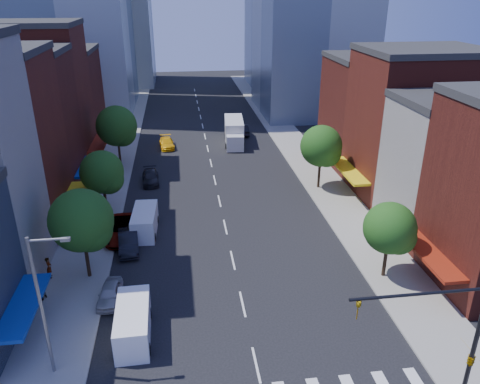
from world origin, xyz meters
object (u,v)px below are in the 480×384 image
at_px(traffic_car_far, 234,117).
at_px(parked_car_second, 128,241).
at_px(parked_car_third, 122,229).
at_px(traffic_car_oncoming, 242,129).
at_px(taxi, 167,143).
at_px(pedestrian_far, 40,290).
at_px(pedestrian_near, 49,268).
at_px(parked_car_front, 110,293).
at_px(box_truck, 234,132).
at_px(cargo_van_far, 145,222).
at_px(parked_car_rear, 151,177).
at_px(cargo_van_near, 133,324).

bearing_deg(traffic_car_far, parked_car_second, 64.91).
relative_size(parked_car_third, traffic_car_oncoming, 1.19).
distance_m(taxi, pedestrian_far, 36.02).
distance_m(parked_car_second, traffic_car_oncoming, 36.29).
distance_m(parked_car_third, pedestrian_near, 7.88).
bearing_deg(parked_car_front, box_truck, 73.96).
bearing_deg(pedestrian_far, traffic_car_far, -174.02).
bearing_deg(pedestrian_near, cargo_van_far, -60.66).
distance_m(cargo_van_far, pedestrian_far, 11.79).
bearing_deg(traffic_car_oncoming, parked_car_rear, 53.66).
height_order(traffic_car_oncoming, traffic_car_far, traffic_car_oncoming).
height_order(parked_car_rear, traffic_car_oncoming, traffic_car_oncoming).
distance_m(parked_car_front, pedestrian_near, 6.13).
xyz_separation_m(cargo_van_far, pedestrian_far, (-6.96, -9.51, -0.10)).
height_order(cargo_van_near, traffic_car_oncoming, cargo_van_near).
height_order(parked_car_second, pedestrian_near, pedestrian_near).
distance_m(parked_car_third, cargo_van_far, 2.09).
xyz_separation_m(taxi, pedestrian_far, (-8.73, -34.94, 0.31)).
relative_size(cargo_van_far, traffic_car_far, 1.36).
bearing_deg(box_truck, traffic_car_oncoming, 72.62).
bearing_deg(parked_car_rear, cargo_van_far, -93.91).
relative_size(cargo_van_near, pedestrian_far, 3.14).
bearing_deg(parked_car_second, parked_car_rear, 79.44).
bearing_deg(parked_car_third, parked_car_second, -70.42).
bearing_deg(pedestrian_far, pedestrian_near, -150.84).
bearing_deg(box_truck, cargo_van_near, -101.09).
distance_m(cargo_van_near, taxi, 39.91).
bearing_deg(traffic_car_oncoming, cargo_van_near, 73.56).
height_order(parked_car_second, box_truck, box_truck).
bearing_deg(pedestrian_near, taxi, -29.42).
bearing_deg(parked_car_rear, parked_car_front, -98.95).
distance_m(traffic_car_oncoming, pedestrian_far, 44.81).
height_order(taxi, pedestrian_near, pedestrian_near).
distance_m(cargo_van_near, cargo_van_far, 14.44).
bearing_deg(box_truck, traffic_car_far, 88.08).
bearing_deg(traffic_car_far, cargo_van_far, 65.32).
distance_m(parked_car_second, cargo_van_far, 3.08).
height_order(parked_car_rear, pedestrian_near, pedestrian_near).
height_order(cargo_van_far, traffic_car_far, cargo_van_far).
relative_size(parked_car_front, parked_car_third, 0.64).
relative_size(parked_car_rear, cargo_van_far, 0.87).
bearing_deg(cargo_van_near, taxi, 86.26).
xyz_separation_m(taxi, traffic_car_far, (11.24, 13.09, -0.02)).
height_order(cargo_van_far, box_truck, box_truck).
bearing_deg(traffic_car_oncoming, parked_car_second, 66.38).
distance_m(box_truck, pedestrian_far, 40.21).
xyz_separation_m(parked_car_third, pedestrian_far, (-4.97, -8.96, 0.18)).
distance_m(box_truck, pedestrian_near, 37.69).
distance_m(parked_car_rear, traffic_car_far, 29.17).
relative_size(cargo_van_near, cargo_van_far, 1.00).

